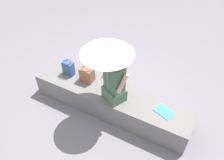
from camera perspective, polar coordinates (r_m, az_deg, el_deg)
The scene contains 7 objects.
ground_plane at distance 4.13m, azimuth -0.51°, elevation -7.57°, with size 14.00×14.00×0.00m, color slate.
stone_bench at distance 3.95m, azimuth -0.53°, elevation -5.50°, with size 2.85×0.57×0.45m, color slate.
person_seated at distance 3.43m, azimuth 0.61°, elevation -0.22°, with size 0.51×0.40×0.90m.
parasol at distance 3.03m, azimuth -1.31°, elevation 8.16°, with size 0.77×0.77×1.13m.
handbag_black at distance 4.12m, azimuth -11.16°, elevation 3.02°, with size 0.20×0.15×0.29m.
tote_bag_canvas at distance 3.94m, azimuth -6.45°, elevation 1.46°, with size 0.23×0.17×0.29m.
magazine at distance 3.60m, azimuth 13.23°, elevation -7.87°, with size 0.28×0.20×0.01m, color #339ED1.
Camera 1 is at (-1.26, 2.30, 3.19)m, focal length 35.50 mm.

